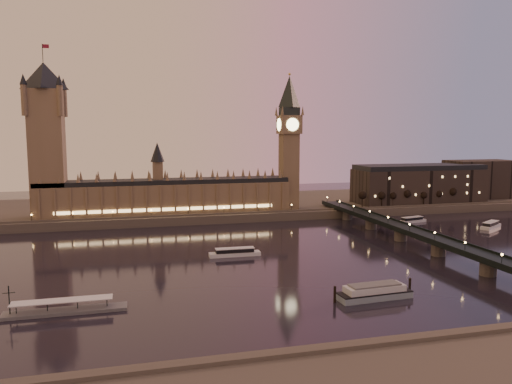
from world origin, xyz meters
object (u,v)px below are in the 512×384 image
cruise_boat_a (235,252)px  cruise_boat_b (412,220)px  pontoon_pier (65,309)px  moored_barge (374,292)px

cruise_boat_a → cruise_boat_b: 159.23m
pontoon_pier → cruise_boat_a: bearing=40.7°
cruise_boat_b → moored_barge: size_ratio=0.67×
moored_barge → pontoon_pier: 117.48m
pontoon_pier → moored_barge: bearing=-6.8°
cruise_boat_b → moored_barge: bearing=-139.0°
moored_barge → cruise_boat_a: bearing=112.3°
cruise_boat_b → moored_barge: (-106.34, -144.94, 0.86)m
cruise_boat_a → moored_barge: (39.28, -80.53, 0.78)m
cruise_boat_b → pontoon_pier: pontoon_pier is taller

